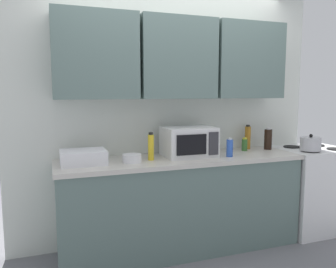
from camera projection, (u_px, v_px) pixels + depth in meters
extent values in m
cube|color=silver|center=(170.00, 113.00, 3.42)|extent=(3.18, 0.06, 2.60)
cube|color=slate|center=(95.00, 56.00, 2.93)|extent=(0.73, 0.33, 0.75)
cube|color=slate|center=(176.00, 59.00, 3.18)|extent=(0.73, 0.33, 0.75)
cube|color=slate|center=(245.00, 61.00, 3.43)|extent=(0.73, 0.33, 0.75)
cube|color=slate|center=(181.00, 205.00, 3.22)|extent=(2.28, 0.60, 0.86)
cube|color=beige|center=(181.00, 159.00, 3.16)|extent=(2.31, 0.63, 0.04)
cube|color=silver|center=(311.00, 188.00, 3.71)|extent=(0.76, 0.64, 0.90)
cylinder|color=black|center=(310.00, 151.00, 3.46)|extent=(0.18, 0.18, 0.01)
cylinder|color=black|center=(336.00, 149.00, 3.57)|extent=(0.18, 0.18, 0.01)
cylinder|color=black|center=(292.00, 147.00, 3.72)|extent=(0.18, 0.18, 0.01)
cylinder|color=black|center=(316.00, 145.00, 3.84)|extent=(0.18, 0.18, 0.01)
cylinder|color=#B2B2B7|center=(311.00, 144.00, 3.45)|extent=(0.21, 0.21, 0.13)
sphere|color=black|center=(311.00, 136.00, 3.44)|extent=(0.04, 0.04, 0.04)
cube|color=silver|center=(189.00, 142.00, 3.20)|extent=(0.48, 0.36, 0.28)
cube|color=black|center=(192.00, 145.00, 3.01)|extent=(0.29, 0.01, 0.18)
cube|color=#2D2D33|center=(214.00, 143.00, 3.09)|extent=(0.10, 0.01, 0.21)
cube|color=silver|center=(83.00, 157.00, 2.86)|extent=(0.38, 0.30, 0.12)
cylinder|color=#2D56B7|center=(230.00, 148.00, 3.18)|extent=(0.06, 0.06, 0.16)
cylinder|color=silver|center=(230.00, 139.00, 3.16)|extent=(0.04, 0.04, 0.02)
cylinder|color=gold|center=(151.00, 147.00, 3.01)|extent=(0.05, 0.05, 0.23)
cylinder|color=black|center=(151.00, 134.00, 3.00)|extent=(0.04, 0.04, 0.02)
cylinder|color=#386B2D|center=(244.00, 145.00, 3.50)|extent=(0.06, 0.06, 0.12)
cylinder|color=yellow|center=(245.00, 138.00, 3.49)|extent=(0.04, 0.04, 0.02)
cylinder|color=black|center=(268.00, 139.00, 3.59)|extent=(0.08, 0.08, 0.21)
cylinder|color=silver|center=(268.00, 128.00, 3.57)|extent=(0.05, 0.05, 0.02)
cylinder|color=#AD701E|center=(248.00, 138.00, 3.61)|extent=(0.06, 0.06, 0.24)
cylinder|color=black|center=(248.00, 126.00, 3.59)|extent=(0.04, 0.04, 0.02)
cylinder|color=silver|center=(132.00, 158.00, 2.93)|extent=(0.17, 0.17, 0.07)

